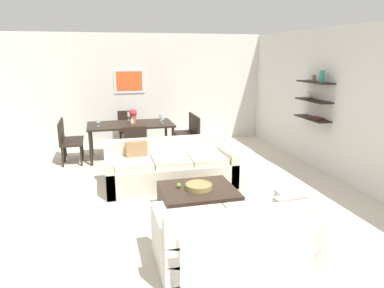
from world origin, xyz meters
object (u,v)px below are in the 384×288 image
(dining_table, at_px, (131,127))
(wine_glass_head, at_px, (129,114))
(sofa_beige, at_px, (170,169))
(wine_glass_foot, at_px, (132,121))
(loveseat_white, at_px, (235,238))
(dining_chair_left_far, at_px, (68,136))
(apple_on_coffee_table, at_px, (179,185))
(centerpiece_vase, at_px, (133,115))
(dining_chair_foot, at_px, (135,144))
(coffee_table, at_px, (198,201))
(dining_chair_right_near, at_px, (192,133))
(wine_glass_right_near, at_px, (162,118))
(dining_chair_left_near, at_px, (67,141))
(dining_chair_head, at_px, (128,127))
(wine_glass_left_near, at_px, (98,121))
(decorative_bowl, at_px, (199,186))
(wine_glass_right_far, at_px, (160,116))
(dining_chair_right_far, at_px, (187,130))

(dining_table, relative_size, wine_glass_head, 9.56)
(sofa_beige, bearing_deg, wine_glass_foot, 107.82)
(loveseat_white, bearing_deg, dining_chair_left_far, 113.70)
(loveseat_white, distance_m, apple_on_coffee_table, 1.43)
(centerpiece_vase, bearing_deg, dining_chair_foot, -94.14)
(coffee_table, height_order, centerpiece_vase, centerpiece_vase)
(dining_chair_right_near, bearing_deg, wine_glass_right_near, 171.41)
(dining_chair_left_near, distance_m, dining_chair_head, 1.72)
(wine_glass_left_near, bearing_deg, dining_chair_left_near, -171.41)
(sofa_beige, relative_size, dining_chair_head, 2.48)
(apple_on_coffee_table, distance_m, wine_glass_left_near, 3.14)
(decorative_bowl, relative_size, dining_chair_left_near, 0.44)
(decorative_bowl, relative_size, wine_glass_foot, 2.17)
(dining_chair_left_near, distance_m, wine_glass_right_near, 2.03)
(wine_glass_right_far, distance_m, wine_glass_head, 0.74)
(dining_chair_right_far, xyz_separation_m, wine_glass_head, (-1.32, 0.20, 0.38))
(loveseat_white, xyz_separation_m, dining_chair_foot, (-0.72, 3.54, 0.21))
(wine_glass_right_near, relative_size, centerpiece_vase, 0.48)
(apple_on_coffee_table, distance_m, dining_chair_head, 3.94)
(coffee_table, distance_m, dining_chair_left_far, 3.90)
(apple_on_coffee_table, relative_size, dining_chair_right_near, 0.08)
(dining_chair_left_near, xyz_separation_m, centerpiece_vase, (1.38, 0.16, 0.44))
(wine_glass_head, bearing_deg, sofa_beige, -78.34)
(coffee_table, distance_m, decorative_bowl, 0.23)
(dining_chair_right_far, bearing_deg, wine_glass_left_near, -170.51)
(decorative_bowl, bearing_deg, loveseat_white, -87.41)
(decorative_bowl, height_order, dining_chair_left_far, dining_chair_left_far)
(coffee_table, bearing_deg, wine_glass_foot, 103.59)
(dining_table, xyz_separation_m, dining_chair_right_far, (1.32, 0.22, -0.18))
(decorative_bowl, relative_size, centerpiece_vase, 1.17)
(apple_on_coffee_table, bearing_deg, dining_table, 97.40)
(dining_chair_left_near, distance_m, wine_glass_foot, 1.38)
(apple_on_coffee_table, distance_m, dining_chair_right_far, 3.38)
(dining_table, bearing_deg, centerpiece_vase, -41.86)
(decorative_bowl, xyz_separation_m, centerpiece_vase, (-0.60, 3.10, 0.52))
(apple_on_coffee_table, height_order, dining_chair_left_far, dining_chair_left_far)
(dining_chair_left_far, bearing_deg, sofa_beige, -49.83)
(sofa_beige, relative_size, coffee_table, 2.09)
(dining_chair_right_far, distance_m, dining_chair_right_near, 0.43)
(wine_glass_left_near, bearing_deg, dining_chair_head, 55.97)
(wine_glass_right_far, relative_size, centerpiece_vase, 0.53)
(wine_glass_foot, distance_m, wine_glass_right_far, 0.86)
(sofa_beige, relative_size, wine_glass_left_near, 14.31)
(dining_chair_foot, height_order, wine_glass_left_near, wine_glass_left_near)
(wine_glass_left_near, bearing_deg, wine_glass_right_near, 0.00)
(loveseat_white, xyz_separation_m, apple_on_coffee_table, (-0.32, 1.39, 0.12))
(dining_chair_right_near, height_order, wine_glass_right_far, wine_glass_right_far)
(loveseat_white, distance_m, wine_glass_right_near, 4.35)
(decorative_bowl, xyz_separation_m, dining_chair_right_far, (0.66, 3.37, 0.08))
(wine_glass_right_far, bearing_deg, sofa_beige, -95.47)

